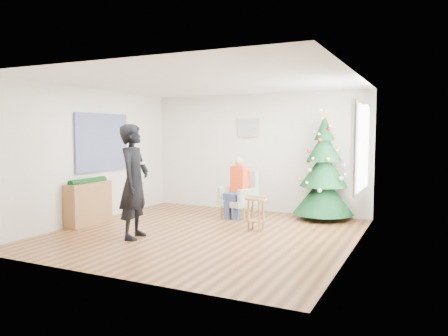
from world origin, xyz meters
The scene contains 19 objects.
floor centered at (0.00, 0.00, 0.00)m, with size 5.00×5.00×0.00m, color brown.
ceiling centered at (0.00, 0.00, 2.60)m, with size 5.00×5.00×0.00m, color white.
wall_back centered at (0.00, 2.50, 1.30)m, with size 5.00×5.00×0.00m, color silver.
wall_front centered at (0.00, -2.50, 1.30)m, with size 5.00×5.00×0.00m, color silver.
wall_left centered at (-2.50, 0.00, 1.30)m, with size 5.00×5.00×0.00m, color silver.
wall_right centered at (2.50, 0.00, 1.30)m, with size 5.00×5.00×0.00m, color silver.
window_panel centered at (2.47, 1.00, 1.50)m, with size 0.04×1.30×1.40m, color white.
curtains centered at (2.44, 1.00, 1.50)m, with size 0.05×1.75×1.50m.
christmas_tree centered at (1.58, 2.15, 0.98)m, with size 1.20×1.20×2.17m.
stool centered at (0.72, 0.61, 0.31)m, with size 0.40×0.40×0.60m.
laptop centered at (0.72, 0.61, 0.61)m, with size 0.33×0.21×0.03m, color silver.
armchair centered at (-0.03, 1.61, 0.35)m, with size 0.81×0.79×0.95m.
seated_person centered at (-0.06, 1.56, 0.63)m, with size 0.46×0.60×1.25m.
standing_man centered at (-0.89, -0.77, 0.94)m, with size 0.69×0.45×1.89m, color black.
game_controller centered at (-0.68, -0.80, 1.26)m, with size 0.04×0.13×0.04m, color white.
console centered at (-2.33, -0.28, 0.40)m, with size 0.30×1.00×0.80m, color brown.
garland centered at (-2.33, -0.28, 0.82)m, with size 0.14×0.14×0.90m, color black.
tapestry centered at (-2.46, 0.30, 1.55)m, with size 0.03×1.50×1.15m, color black.
framed_picture centered at (-0.20, 2.46, 1.85)m, with size 0.52×0.05×0.42m.
Camera 1 is at (3.51, -6.56, 1.75)m, focal length 35.00 mm.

